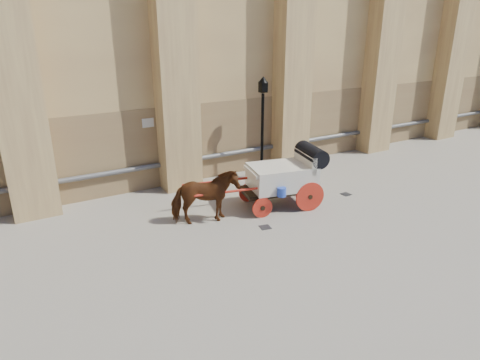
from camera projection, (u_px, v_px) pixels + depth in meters
ground at (254, 216)px, 13.75m from camera, size 90.00×90.00×0.00m
horse at (205, 197)px, 13.00m from camera, size 2.17×1.34×1.70m
carriage at (286, 175)px, 14.20m from camera, size 4.77×2.15×2.02m
street_lamp at (262, 126)px, 16.40m from camera, size 0.37×0.37×3.98m
drain_grate_near at (265, 227)px, 12.98m from camera, size 0.37×0.37×0.01m
drain_grate_far at (346, 194)px, 15.47m from camera, size 0.33×0.33×0.01m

